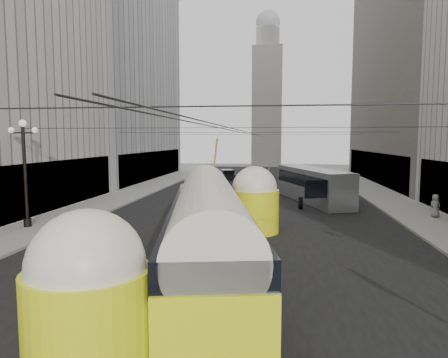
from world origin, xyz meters
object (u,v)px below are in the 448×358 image
(pedestrian_crossing_a, at_px, (116,326))
(pedestrian_sidewalk_right, at_px, (435,206))
(streetcar, at_px, (208,226))
(city_bus, at_px, (312,184))

(pedestrian_crossing_a, xyz_separation_m, pedestrian_sidewalk_right, (14.38, 19.31, 0.05))
(streetcar, xyz_separation_m, pedestrian_sidewalk_right, (13.27, 12.65, -0.98))
(city_bus, relative_size, pedestrian_sidewalk_right, 7.62)
(pedestrian_sidewalk_right, bearing_deg, streetcar, 25.96)
(streetcar, bearing_deg, pedestrian_sidewalk_right, 43.61)
(pedestrian_crossing_a, bearing_deg, pedestrian_sidewalk_right, -46.94)
(city_bus, relative_size, pedestrian_crossing_a, 6.75)
(streetcar, height_order, city_bus, streetcar)
(city_bus, xyz_separation_m, pedestrian_crossing_a, (-6.84, -26.02, -0.71))
(streetcar, xyz_separation_m, pedestrian_crossing_a, (-1.10, -6.67, -1.03))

